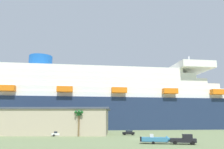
# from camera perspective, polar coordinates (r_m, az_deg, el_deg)

# --- Properties ---
(ground_plane) EXTENTS (600.00, 600.00, 0.00)m
(ground_plane) POSITION_cam_1_polar(r_m,az_deg,el_deg) (98.25, 4.04, -14.21)
(ground_plane) COLOR #66754C
(cruise_ship) EXTENTS (244.37, 63.21, 54.09)m
(cruise_ship) POSITION_cam_1_polar(r_m,az_deg,el_deg) (138.77, -4.87, -7.22)
(cruise_ship) COLOR #1E2D4C
(cruise_ship) RESTS_ON ground_plane
(terminal_building) EXTENTS (49.93, 22.53, 9.53)m
(terminal_building) POSITION_cam_1_polar(r_m,az_deg,el_deg) (90.87, -16.52, -11.02)
(terminal_building) COLOR #B7A88C
(terminal_building) RESTS_ON ground_plane
(pickup_truck) EXTENTS (5.87, 3.05, 2.20)m
(pickup_truck) POSITION_cam_1_polar(r_m,az_deg,el_deg) (55.59, 17.38, -15.09)
(pickup_truck) COLOR black
(pickup_truck) RESTS_ON ground_plane
(small_boat_on_trailer) EXTENTS (7.89, 2.96, 2.15)m
(small_boat_on_trailer) POSITION_cam_1_polar(r_m,az_deg,el_deg) (55.09, 11.14, -15.50)
(small_boat_on_trailer) COLOR #595960
(small_boat_on_trailer) RESTS_ON ground_plane
(palm_tree) EXTENTS (3.43, 3.36, 8.53)m
(palm_tree) POSITION_cam_1_polar(r_m,az_deg,el_deg) (77.76, -8.18, -10.02)
(palm_tree) COLOR brown
(palm_tree) RESTS_ON ground_plane
(parked_car_white_van) EXTENTS (4.70, 2.31, 1.58)m
(parked_car_white_van) POSITION_cam_1_polar(r_m,az_deg,el_deg) (80.30, -13.04, -14.07)
(parked_car_white_van) COLOR white
(parked_car_white_van) RESTS_ON ground_plane
(parked_car_black_coupe) EXTENTS (4.56, 2.66, 1.58)m
(parked_car_black_coupe) POSITION_cam_1_polar(r_m,az_deg,el_deg) (84.44, 4.17, -14.16)
(parked_car_black_coupe) COLOR black
(parked_car_black_coupe) RESTS_ON ground_plane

